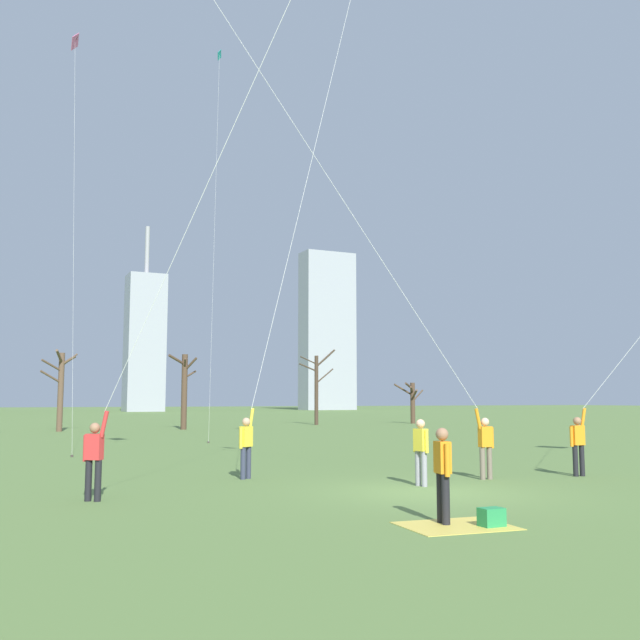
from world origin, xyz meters
name	(u,v)px	position (x,y,z in m)	size (l,w,h in m)	color
ground_plane	(431,492)	(0.00, 0.00, 0.00)	(400.00, 400.00, 0.00)	#5B7A3D
kite_flyer_midfield_right_orange	(126,382)	(-6.66, 1.25, 2.46)	(5.15, 4.75, 14.84)	black
kite_flyer_midfield_left_red	(292,249)	(-1.20, 5.37, 6.58)	(7.43, 4.05, 22.78)	#33384C
kite_flyer_foreground_left_green	(640,356)	(7.28, 0.37, 3.30)	(6.92, 3.60, 10.49)	black
kite_flyer_far_back_yellow	(412,325)	(0.95, 2.22, 4.10)	(9.72, 3.54, 16.79)	#726656
bystander_far_off_by_trees	(443,470)	(-2.15, -3.63, 0.90)	(0.27, 0.50, 1.62)	black
bystander_strolling_midfield	(421,449)	(0.44, 1.06, 0.90)	(0.26, 0.50, 1.62)	gray
distant_kite_drifting_right_teal	(218,111)	(2.00, 24.27, 18.56)	(1.91, 5.17, 22.73)	teal
distant_kite_high_overhead_pink	(75,72)	(-6.21, 20.16, 17.48)	(0.37, 7.33, 19.80)	pink
picnic_spot	(476,521)	(-1.78, -4.06, 0.09)	(1.92, 1.56, 0.31)	#D8BF4C
bare_tree_center	(412,400)	(24.98, 40.49, 2.08)	(3.19, 1.75, 3.61)	#4C3828
bare_tree_rightmost	(184,388)	(3.42, 36.30, 2.90)	(2.35, 1.37, 5.31)	#4C3828
bare_tree_right_of_center	(60,387)	(-4.86, 36.59, 2.94)	(2.47, 2.02, 5.36)	brown
bare_tree_left_of_center	(317,386)	(15.89, 40.94, 3.27)	(3.21, 0.83, 6.35)	#423326
skyline_wide_slab	(145,342)	(15.93, 114.89, 12.31)	(6.59, 5.89, 33.36)	#9EA3AD
skyline_short_annex	(327,331)	(54.26, 119.56, 16.28)	(10.89, 5.31, 32.57)	#9EA3AD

